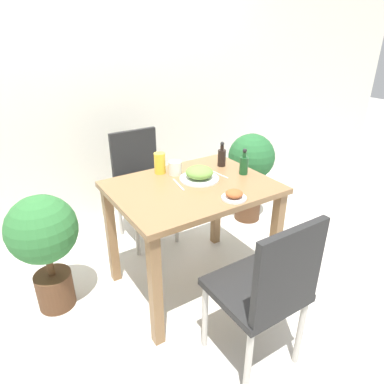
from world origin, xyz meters
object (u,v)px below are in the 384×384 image
Objects in this scene: chair_far at (141,180)px; juice_glass at (160,163)px; sauce_bottle at (222,157)px; potted_plant_right at (251,166)px; side_plate at (234,195)px; food_plate at (199,174)px; chair_near at (267,288)px; condiment_bottle at (244,164)px; drink_cup at (175,168)px; potted_plant_left at (44,239)px.

juice_glass is at bearing -98.06° from chair_far.
sauce_bottle is 0.74m from potted_plant_right.
food_plate is at bearing 92.02° from side_plate.
condiment_bottle reaches higher than chair_near.
drink_cup is at bearing 147.65° from condiment_bottle.
chair_far is 1.11m from side_plate.
food_plate reaches higher than potted_plant_right.
food_plate is 0.32× the size of potted_plant_left.
chair_far is 1.11× the size of potted_plant_right.
sauce_bottle reaches higher than potted_plant_left.
side_plate is 0.81× the size of sauce_bottle.
side_plate is (0.01, -0.34, -0.02)m from food_plate.
condiment_bottle is 0.22× the size of potted_plant_right.
juice_glass is at bearing 164.61° from sauce_bottle.
sauce_bottle reaches higher than juice_glass.
potted_plant_right is at bearing 11.65° from juice_glass.
food_plate is 0.31× the size of potted_plant_right.
chair_near is 1.01m from drink_cup.
potted_plant_left is at bearing 179.35° from juice_glass.
chair_far is at bearing 28.88° from potted_plant_left.
side_plate reaches higher than potted_plant_left.
condiment_bottle is at bearing -136.46° from potted_plant_right.
chair_near is at bearing -52.18° from potted_plant_left.
chair_near is 1.53m from chair_far.
food_plate reaches higher than potted_plant_left.
side_plate is 0.81× the size of condiment_bottle.
chair_near is 1.09m from juice_glass.
chair_near is 1.61m from potted_plant_right.
condiment_bottle is (0.47, -0.32, -0.00)m from juice_glass.
food_plate is at bearing -62.75° from drink_cup.
drink_cup is 0.93m from potted_plant_left.
chair_near is 1.16× the size of potted_plant_left.
condiment_bottle is at bearing -15.03° from food_plate.
chair_near is at bearing -108.32° from side_plate.
juice_glass is at bearing 136.11° from drink_cup.
juice_glass is (-0.02, 1.04, 0.32)m from chair_near.
side_plate is 1.03× the size of juice_glass.
chair_far is (0.05, 1.53, 0.00)m from chair_near.
potted_plant_left is (-0.96, 0.25, -0.30)m from food_plate.
condiment_bottle is (0.39, -0.25, 0.02)m from drink_cup.
food_plate is (0.09, -0.73, 0.28)m from chair_far.
food_plate is at bearing 164.97° from condiment_bottle.
potted_plant_right is (0.95, 0.29, -0.28)m from drink_cup.
side_plate is at bearing -108.32° from chair_near.
chair_near is 6.32× the size of side_plate.
chair_far is 6.51× the size of juice_glass.
potted_plant_right reaches higher than side_plate.
chair_far is 0.77m from sauce_bottle.
chair_far is at bearing 163.90° from potted_plant_right.
potted_plant_left is (-0.82, 1.05, -0.01)m from chair_near.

